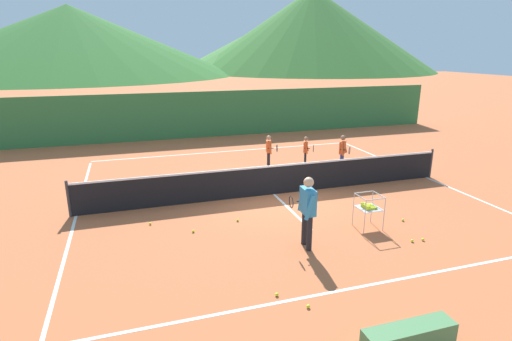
% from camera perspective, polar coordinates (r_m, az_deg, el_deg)
% --- Properties ---
extents(ground_plane, '(120.00, 120.00, 0.00)m').
position_cam_1_polar(ground_plane, '(13.14, 2.52, -3.33)').
color(ground_plane, '#BC6038').
extents(line_baseline_near, '(11.81, 0.08, 0.01)m').
position_cam_1_polar(line_baseline_near, '(8.66, 15.59, -15.21)').
color(line_baseline_near, white).
rests_on(line_baseline_near, ground).
extents(line_baseline_far, '(11.81, 0.08, 0.01)m').
position_cam_1_polar(line_baseline_far, '(18.66, -3.81, 2.72)').
color(line_baseline_far, white).
rests_on(line_baseline_far, ground).
extents(line_sideline_west, '(0.08, 11.54, 0.01)m').
position_cam_1_polar(line_sideline_west, '(12.53, -23.91, -5.83)').
color(line_sideline_west, white).
rests_on(line_sideline_west, ground).
extents(line_sideline_east, '(0.08, 11.54, 0.01)m').
position_cam_1_polar(line_sideline_east, '(16.06, 22.74, -0.89)').
color(line_sideline_east, white).
rests_on(line_sideline_east, ground).
extents(line_service_center, '(0.08, 5.72, 0.01)m').
position_cam_1_polar(line_service_center, '(13.13, 2.52, -3.32)').
color(line_service_center, white).
rests_on(line_service_center, ground).
extents(tennis_net, '(12.16, 0.08, 1.05)m').
position_cam_1_polar(tennis_net, '(12.97, 2.55, -1.26)').
color(tennis_net, '#333338').
rests_on(tennis_net, ground).
extents(instructor, '(0.43, 0.80, 1.73)m').
position_cam_1_polar(instructor, '(9.43, 7.21, -4.95)').
color(instructor, black).
rests_on(instructor, ground).
extents(student_0, '(0.42, 0.68, 1.30)m').
position_cam_1_polar(student_0, '(15.81, 1.84, 3.09)').
color(student_0, black).
rests_on(student_0, ground).
extents(student_1, '(0.41, 0.68, 1.21)m').
position_cam_1_polar(student_1, '(16.12, 7.02, 3.05)').
color(student_1, black).
rests_on(student_1, ground).
extents(student_2, '(0.49, 0.72, 1.38)m').
position_cam_1_polar(student_2, '(15.78, 12.06, 2.87)').
color(student_2, navy).
rests_on(student_2, ground).
extents(ball_cart, '(0.58, 0.58, 0.90)m').
position_cam_1_polar(ball_cart, '(10.91, 15.46, -4.91)').
color(ball_cart, '#B7B7BC').
rests_on(ball_cart, ground).
extents(tennis_ball_0, '(0.07, 0.07, 0.07)m').
position_cam_1_polar(tennis_ball_0, '(11.12, -2.59, -6.98)').
color(tennis_ball_0, yellow).
rests_on(tennis_ball_0, ground).
extents(tennis_ball_1, '(0.07, 0.07, 0.07)m').
position_cam_1_polar(tennis_ball_1, '(8.05, 2.93, -16.97)').
color(tennis_ball_1, yellow).
rests_on(tennis_ball_1, ground).
extents(tennis_ball_2, '(0.07, 0.07, 0.07)m').
position_cam_1_polar(tennis_ball_2, '(10.60, -8.80, -8.41)').
color(tennis_ball_2, yellow).
rests_on(tennis_ball_2, ground).
extents(tennis_ball_3, '(0.07, 0.07, 0.07)m').
position_cam_1_polar(tennis_ball_3, '(11.26, -14.61, -7.21)').
color(tennis_ball_3, yellow).
rests_on(tennis_ball_3, ground).
extents(tennis_ball_4, '(0.07, 0.07, 0.07)m').
position_cam_1_polar(tennis_ball_4, '(10.68, 21.05, -9.18)').
color(tennis_ball_4, yellow).
rests_on(tennis_ball_4, ground).
extents(tennis_ball_5, '(0.07, 0.07, 0.07)m').
position_cam_1_polar(tennis_ball_5, '(7.79, 7.32, -18.37)').
color(tennis_ball_5, yellow).
rests_on(tennis_ball_5, ground).
extents(tennis_ball_6, '(0.07, 0.07, 0.07)m').
position_cam_1_polar(tennis_ball_6, '(11.82, 19.90, -6.54)').
color(tennis_ball_6, yellow).
rests_on(tennis_ball_6, ground).
extents(tennis_ball_7, '(0.07, 0.07, 0.07)m').
position_cam_1_polar(tennis_ball_7, '(10.85, 22.36, -8.93)').
color(tennis_ball_7, yellow).
rests_on(tennis_ball_7, ground).
extents(windscreen_fence, '(25.98, 0.08, 2.39)m').
position_cam_1_polar(windscreen_fence, '(21.74, -6.09, 7.87)').
color(windscreen_fence, '#33753D').
rests_on(windscreen_fence, ground).
extents(courtside_bench, '(1.50, 0.36, 0.46)m').
position_cam_1_polar(courtside_bench, '(7.12, 20.59, -21.29)').
color(courtside_bench, '#4C7F4C').
rests_on(courtside_bench, ground).
extents(hill_0, '(52.34, 52.34, 13.18)m').
position_cam_1_polar(hill_0, '(94.12, 5.79, 17.87)').
color(hill_0, '#427A38').
rests_on(hill_0, ground).
extents(hill_1, '(58.28, 58.28, 11.99)m').
position_cam_1_polar(hill_1, '(82.54, -24.54, 16.29)').
color(hill_1, '#2D6628').
rests_on(hill_1, ground).
extents(hill_2, '(50.56, 50.56, 16.42)m').
position_cam_1_polar(hill_2, '(90.45, 7.84, 18.88)').
color(hill_2, '#38702D').
rests_on(hill_2, ground).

